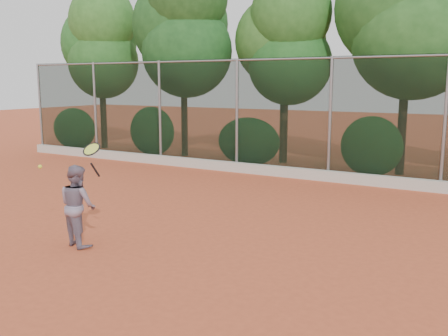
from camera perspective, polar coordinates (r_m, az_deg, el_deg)
The scene contains 7 objects.
ground at distance 8.55m, azimuth -3.40°, elevation -9.28°, with size 80.00×80.00×0.00m, color #C6522E.
concrete_curb at distance 14.51m, azimuth 11.58°, elevation -0.88°, with size 24.00×0.20×0.30m, color beige.
tennis_player at distance 8.93m, azimuth -16.36°, elevation -4.12°, with size 0.69×0.53×1.41m, color gray.
chainlink_fence at distance 14.47m, azimuth 12.04°, elevation 5.90°, with size 24.09×0.09×3.50m.
foliage_backdrop at distance 16.57m, azimuth 12.71°, elevation 15.16°, with size 23.70×3.63×7.55m.
tennis_racket at distance 8.33m, azimuth -14.86°, elevation 1.83°, with size 0.32×0.31×0.58m.
tennis_ball_in_flight at distance 9.49m, azimuth -20.28°, elevation 0.15°, with size 0.07×0.07×0.07m.
Camera 1 is at (4.47, -6.73, 2.80)m, focal length 40.00 mm.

